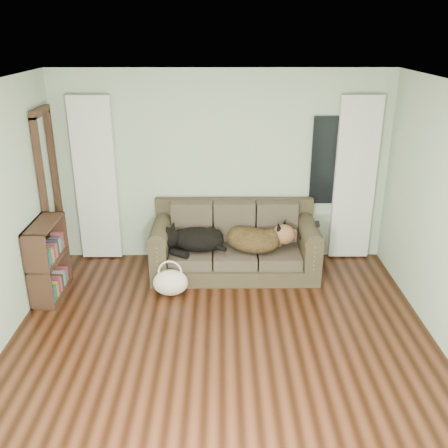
{
  "coord_description": "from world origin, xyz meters",
  "views": [
    {
      "loc": [
        -0.0,
        -4.05,
        3.09
      ],
      "look_at": [
        0.03,
        1.6,
        0.84
      ],
      "focal_mm": 40.0,
      "sensor_mm": 36.0,
      "label": 1
    }
  ],
  "objects_px": {
    "tote_bag": "(170,282)",
    "bookshelf": "(48,258)",
    "sofa": "(235,241)",
    "dog_black_lab": "(195,240)",
    "dog_shepherd": "(257,240)"
  },
  "relations": [
    {
      "from": "dog_shepherd",
      "to": "bookshelf",
      "type": "bearing_deg",
      "value": 32.11
    },
    {
      "from": "dog_black_lab",
      "to": "tote_bag",
      "type": "distance_m",
      "value": 0.7
    },
    {
      "from": "sofa",
      "to": "tote_bag",
      "type": "xyz_separation_m",
      "value": [
        -0.8,
        -0.61,
        -0.29
      ]
    },
    {
      "from": "tote_bag",
      "to": "bookshelf",
      "type": "bearing_deg",
      "value": 179.92
    },
    {
      "from": "tote_bag",
      "to": "bookshelf",
      "type": "relative_size",
      "value": 0.46
    },
    {
      "from": "bookshelf",
      "to": "dog_black_lab",
      "type": "bearing_deg",
      "value": 13.87
    },
    {
      "from": "sofa",
      "to": "dog_shepherd",
      "type": "relative_size",
      "value": 2.9
    },
    {
      "from": "bookshelf",
      "to": "dog_shepherd",
      "type": "bearing_deg",
      "value": 7.94
    },
    {
      "from": "dog_black_lab",
      "to": "bookshelf",
      "type": "height_order",
      "value": "bookshelf"
    },
    {
      "from": "dog_black_lab",
      "to": "dog_shepherd",
      "type": "height_order",
      "value": "dog_shepherd"
    },
    {
      "from": "sofa",
      "to": "dog_black_lab",
      "type": "relative_size",
      "value": 3.09
    },
    {
      "from": "sofa",
      "to": "tote_bag",
      "type": "height_order",
      "value": "sofa"
    },
    {
      "from": "sofa",
      "to": "tote_bag",
      "type": "relative_size",
      "value": 4.94
    },
    {
      "from": "sofa",
      "to": "dog_shepherd",
      "type": "xyz_separation_m",
      "value": [
        0.28,
        -0.08,
        0.04
      ]
    },
    {
      "from": "dog_shepherd",
      "to": "bookshelf",
      "type": "height_order",
      "value": "bookshelf"
    }
  ]
}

